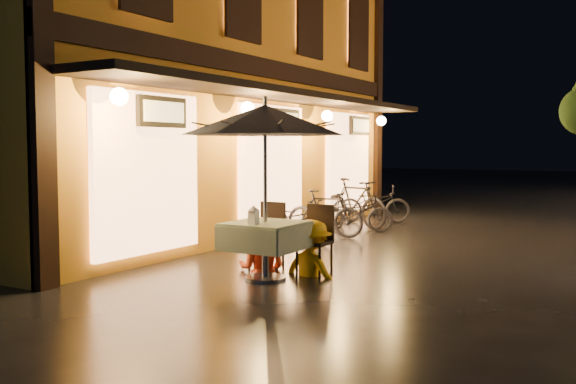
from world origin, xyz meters
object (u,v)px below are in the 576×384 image
Objects in this scene: patio_umbrella at (265,120)px; person_yellow at (312,221)px; bicycle_0 at (295,221)px; person_orange at (262,219)px; cafe_table at (265,236)px; table_lantern at (254,214)px.

patio_umbrella reaches higher than person_yellow.
bicycle_0 is (-1.30, 3.08, -1.74)m from patio_umbrella.
person_orange reaches higher than bicycle_0.
cafe_table is 3.96× the size of table_lantern.
table_lantern reaches higher than bicycle_0.
patio_umbrella is 3.77m from bicycle_0.
cafe_table is at bearing 65.45° from person_yellow.
bicycle_0 is (-0.92, 2.58, -0.34)m from person_orange.
patio_umbrella is at bearing 65.45° from person_yellow.
bicycle_0 is (-1.71, 2.51, -0.35)m from person_yellow.
person_yellow reaches higher than cafe_table.
cafe_table is at bearing 0.00° from patio_umbrella.
patio_umbrella is (-0.00, 0.00, 1.56)m from cafe_table.
bicycle_0 is at bearing -85.98° from person_orange.
cafe_table is at bearing 90.00° from table_lantern.
bicycle_0 is at bearing 111.15° from table_lantern.
patio_umbrella is 1.58× the size of bicycle_0.
patio_umbrella is 1.53m from person_orange.
cafe_table is 3.35m from bicycle_0.
patio_umbrella is at bearing -158.21° from bicycle_0.
patio_umbrella reaches higher than table_lantern.
table_lantern is (0.00, -0.29, -1.23)m from patio_umbrella.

